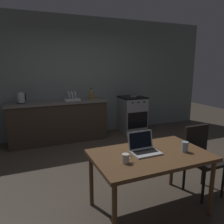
# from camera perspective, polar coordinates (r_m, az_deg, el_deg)

# --- Properties ---
(ground_plane) EXTENTS (12.00, 12.00, 0.00)m
(ground_plane) POSITION_cam_1_polar(r_m,az_deg,el_deg) (3.59, 1.63, -15.93)
(ground_plane) COLOR #473D33
(back_wall) EXTENTS (6.40, 0.10, 2.80)m
(back_wall) POSITION_cam_1_polar(r_m,az_deg,el_deg) (5.45, -5.62, 9.05)
(back_wall) COLOR slate
(back_wall) RESTS_ON ground_plane
(kitchen_counter) EXTENTS (2.16, 0.64, 0.91)m
(kitchen_counter) POSITION_cam_1_polar(r_m,az_deg,el_deg) (5.05, -13.78, -2.33)
(kitchen_counter) COLOR #382D23
(kitchen_counter) RESTS_ON ground_plane
(stove_oven) EXTENTS (0.60, 0.62, 0.91)m
(stove_oven) POSITION_cam_1_polar(r_m,az_deg,el_deg) (5.63, 5.26, -0.55)
(stove_oven) COLOR gray
(stove_oven) RESTS_ON ground_plane
(dining_table) EXTENTS (1.32, 0.82, 0.71)m
(dining_table) POSITION_cam_1_polar(r_m,az_deg,el_deg) (2.58, 9.99, -12.05)
(dining_table) COLOR brown
(dining_table) RESTS_ON ground_plane
(chair) EXTENTS (0.40, 0.40, 0.90)m
(chair) POSITION_cam_1_polar(r_m,az_deg,el_deg) (3.19, 22.17, -10.31)
(chair) COLOR black
(chair) RESTS_ON ground_plane
(laptop) EXTENTS (0.32, 0.27, 0.22)m
(laptop) POSITION_cam_1_polar(r_m,az_deg,el_deg) (2.56, 8.40, -9.40)
(laptop) COLOR silver
(laptop) RESTS_ON dining_table
(electric_kettle) EXTENTS (0.18, 0.16, 0.23)m
(electric_kettle) POSITION_cam_1_polar(r_m,az_deg,el_deg) (4.88, -22.70, 3.37)
(electric_kettle) COLOR black
(electric_kettle) RESTS_ON kitchen_counter
(bottle) EXTENTS (0.07, 0.07, 0.26)m
(bottle) POSITION_cam_1_polar(r_m,az_deg,el_deg) (5.06, -5.43, 4.69)
(bottle) COLOR #8C601E
(bottle) RESTS_ON kitchen_counter
(frying_pan) EXTENTS (0.24, 0.41, 0.05)m
(frying_pan) POSITION_cam_1_polar(r_m,az_deg,el_deg) (5.55, 5.94, 4.29)
(frying_pan) COLOR gray
(frying_pan) RESTS_ON stove_oven
(coffee_mug) EXTENTS (0.11, 0.07, 0.10)m
(coffee_mug) POSITION_cam_1_polar(r_m,az_deg,el_deg) (2.28, 3.60, -12.01)
(coffee_mug) COLOR silver
(coffee_mug) RESTS_ON dining_table
(drinking_glass) EXTENTS (0.08, 0.08, 0.12)m
(drinking_glass) POSITION_cam_1_polar(r_m,az_deg,el_deg) (2.67, 18.48, -8.61)
(drinking_glass) COLOR #99B7C6
(drinking_glass) RESTS_ON dining_table
(dish_rack) EXTENTS (0.34, 0.26, 0.21)m
(dish_rack) POSITION_cam_1_polar(r_m,az_deg,el_deg) (5.01, -10.41, 3.56)
(dish_rack) COLOR silver
(dish_rack) RESTS_ON kitchen_counter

